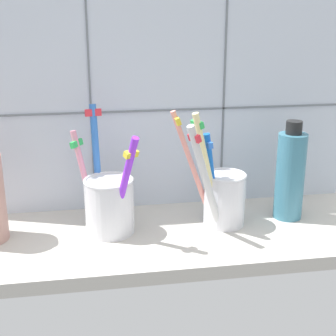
# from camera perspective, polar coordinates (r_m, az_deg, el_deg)

# --- Properties ---
(counter_slab) EXTENTS (0.64, 0.22, 0.02)m
(counter_slab) POSITION_cam_1_polar(r_m,az_deg,el_deg) (0.75, 0.21, -8.05)
(counter_slab) COLOR #BCB7AD
(counter_slab) RESTS_ON ground
(tile_wall_back) EXTENTS (0.64, 0.02, 0.45)m
(tile_wall_back) POSITION_cam_1_polar(r_m,az_deg,el_deg) (0.80, -1.21, 9.77)
(tile_wall_back) COLOR silver
(tile_wall_back) RESTS_ON ground
(toothbrush_cup_left) EXTENTS (0.10, 0.12, 0.18)m
(toothbrush_cup_left) POSITION_cam_1_polar(r_m,az_deg,el_deg) (0.74, -6.80, -3.82)
(toothbrush_cup_left) COLOR silver
(toothbrush_cup_left) RESTS_ON counter_slab
(toothbrush_cup_right) EXTENTS (0.12, 0.09, 0.18)m
(toothbrush_cup_right) POSITION_cam_1_polar(r_m,az_deg,el_deg) (0.76, 6.10, -2.97)
(toothbrush_cup_right) COLOR silver
(toothbrush_cup_right) RESTS_ON counter_slab
(soap_bottle) EXTENTS (0.04, 0.04, 0.16)m
(soap_bottle) POSITION_cam_1_polar(r_m,az_deg,el_deg) (0.80, 13.81, -0.72)
(soap_bottle) COLOR teal
(soap_bottle) RESTS_ON counter_slab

